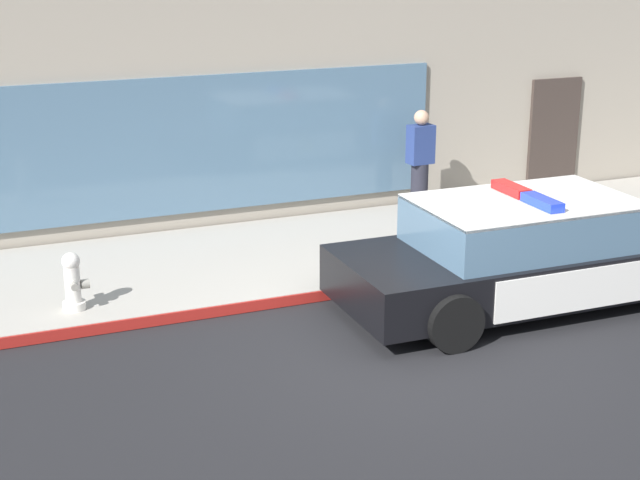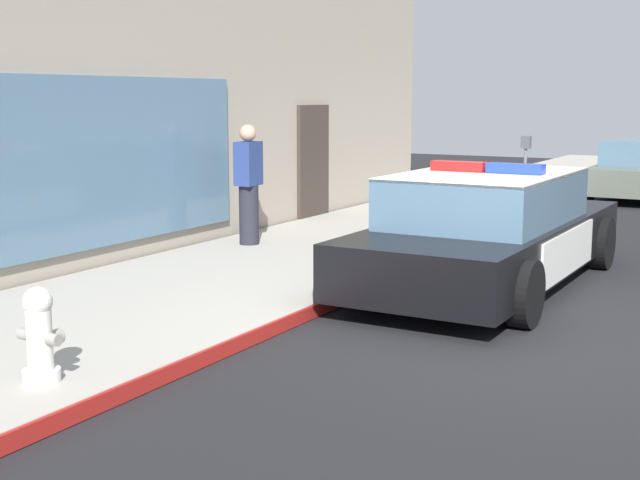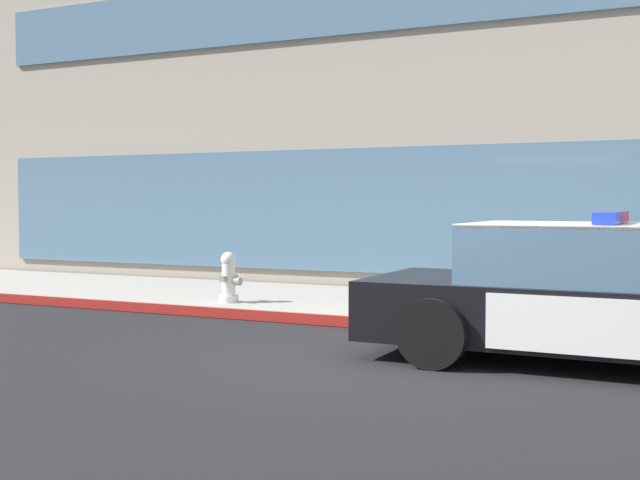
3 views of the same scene
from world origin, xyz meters
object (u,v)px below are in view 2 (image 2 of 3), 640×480
(police_cruiser, at_px, (489,230))
(parking_meter, at_px, (525,157))
(pedestrian_on_sidewalk, at_px, (249,184))
(fire_hydrant, at_px, (40,336))

(police_cruiser, bearing_deg, parking_meter, 13.46)
(pedestrian_on_sidewalk, bearing_deg, police_cruiser, -9.46)
(pedestrian_on_sidewalk, distance_m, parking_meter, 6.76)
(police_cruiser, bearing_deg, pedestrian_on_sidewalk, 85.11)
(fire_hydrant, relative_size, pedestrian_on_sidewalk, 0.42)
(police_cruiser, bearing_deg, fire_hydrant, 164.26)
(police_cruiser, height_order, parking_meter, police_cruiser)
(pedestrian_on_sidewalk, relative_size, parking_meter, 1.28)
(parking_meter, bearing_deg, pedestrian_on_sidewalk, 161.72)
(police_cruiser, xyz_separation_m, parking_meter, (6.77, 1.56, 0.40))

